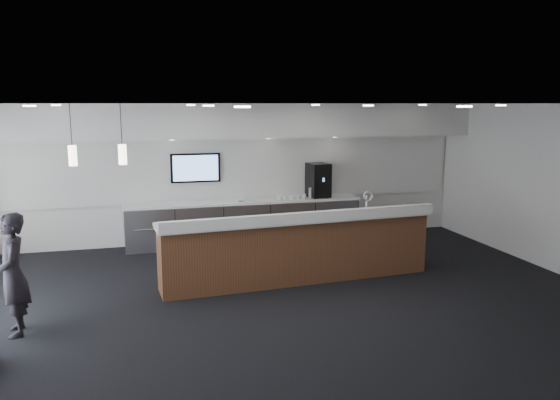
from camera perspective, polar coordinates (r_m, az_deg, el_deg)
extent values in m
plane|color=black|center=(8.54, 1.13, -10.52)|extent=(10.00, 10.00, 0.00)
cube|color=black|center=(7.99, 1.20, 10.05)|extent=(10.00, 8.00, 0.02)
cube|color=silver|center=(11.99, -4.09, 2.85)|extent=(10.00, 0.02, 3.00)
cube|color=silver|center=(11.45, -3.73, 8.29)|extent=(10.00, 0.90, 0.70)
cube|color=silver|center=(11.94, -4.06, 3.31)|extent=(9.80, 0.06, 1.40)
cube|color=#919499|center=(11.82, -3.70, -2.42)|extent=(5.00, 0.60, 0.90)
cube|color=white|center=(11.72, -3.72, -0.15)|extent=(5.06, 0.66, 0.05)
cylinder|color=silver|center=(11.29, -13.41, -3.04)|extent=(0.60, 0.02, 0.02)
cylinder|color=silver|center=(11.35, -8.35, -2.80)|extent=(0.60, 0.02, 0.02)
cylinder|color=silver|center=(11.50, -3.39, -2.54)|extent=(0.60, 0.02, 0.02)
cylinder|color=silver|center=(11.73, 1.40, -2.27)|extent=(0.60, 0.02, 0.02)
cylinder|color=silver|center=(12.04, 5.98, -2.00)|extent=(0.60, 0.02, 0.02)
cube|color=black|center=(11.74, -8.82, 3.34)|extent=(1.05, 0.07, 0.62)
cube|color=blue|center=(11.70, -8.80, 3.32)|extent=(0.95, 0.01, 0.54)
cylinder|color=#FDE8C5|center=(8.52, -16.13, 4.61)|extent=(0.12, 0.12, 0.30)
cylinder|color=#FDE8C5|center=(8.57, -20.82, 4.38)|extent=(0.12, 0.12, 0.30)
cube|color=brown|center=(9.36, 1.87, -5.28)|extent=(4.70, 1.01, 1.05)
cube|color=white|center=(9.23, 1.89, -1.96)|extent=(4.78, 1.10, 0.06)
cube|color=white|center=(8.88, 2.74, -1.85)|extent=(4.74, 0.49, 0.18)
cylinder|color=silver|center=(9.84, 9.02, -0.31)|extent=(0.04, 0.04, 0.28)
torus|color=silver|center=(9.76, 9.18, 0.43)|extent=(0.19, 0.04, 0.19)
cube|color=black|center=(12.11, 4.02, 2.09)|extent=(0.49, 0.53, 0.75)
cube|color=silver|center=(11.93, 4.40, 0.18)|extent=(0.27, 0.12, 0.02)
cube|color=white|center=(11.60, -4.13, 0.34)|extent=(0.14, 0.02, 0.19)
cube|color=white|center=(11.99, 3.39, 0.77)|extent=(0.17, 0.06, 0.23)
imported|color=black|center=(7.94, -26.14, -7.01)|extent=(0.50, 0.66, 1.62)
imported|color=white|center=(11.90, 2.50, 0.38)|extent=(0.11, 0.11, 0.10)
imported|color=white|center=(11.86, 1.85, 0.35)|extent=(0.15, 0.15, 0.10)
imported|color=white|center=(11.82, 1.20, 0.32)|extent=(0.13, 0.13, 0.10)
imported|color=white|center=(11.78, 0.55, 0.29)|extent=(0.14, 0.14, 0.10)
imported|color=white|center=(11.75, -0.11, 0.26)|extent=(0.15, 0.15, 0.10)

